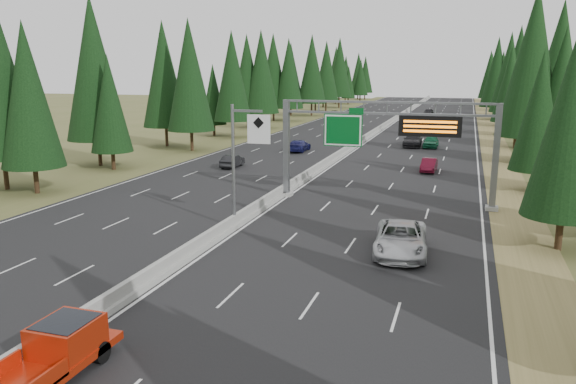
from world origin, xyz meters
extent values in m
cube|color=black|center=(0.00, 80.00, 0.04)|extent=(32.00, 260.00, 0.08)
cube|color=olive|center=(17.80, 80.00, 0.03)|extent=(3.60, 260.00, 0.06)
cube|color=#505728|center=(-17.80, 80.00, 0.03)|extent=(3.60, 260.00, 0.06)
cube|color=gray|center=(0.00, 80.00, 0.23)|extent=(0.70, 260.00, 0.30)
cube|color=gray|center=(0.00, 80.00, 0.63)|extent=(0.30, 260.00, 0.60)
cube|color=slate|center=(0.35, 35.00, 3.98)|extent=(0.45, 0.45, 7.80)
cube|color=gray|center=(0.35, 35.00, 0.23)|extent=(0.90, 0.90, 0.30)
cube|color=slate|center=(16.20, 35.00, 3.98)|extent=(0.45, 0.45, 7.80)
cube|color=gray|center=(16.20, 35.00, 0.23)|extent=(0.90, 0.90, 0.30)
cube|color=slate|center=(8.28, 35.00, 7.80)|extent=(15.85, 0.35, 0.16)
cube|color=slate|center=(8.28, 35.00, 6.96)|extent=(15.85, 0.35, 0.16)
cube|color=#054C19|center=(5.00, 34.75, 5.63)|extent=(3.00, 0.10, 2.50)
cube|color=silver|center=(5.00, 34.69, 5.63)|extent=(2.85, 0.02, 2.35)
cube|color=#054C19|center=(6.00, 34.75, 7.13)|extent=(1.10, 0.10, 0.45)
cube|color=black|center=(11.50, 34.70, 6.13)|extent=(4.50, 0.40, 1.50)
cube|color=orange|center=(11.50, 34.48, 6.48)|extent=(3.80, 0.02, 0.18)
cube|color=orange|center=(11.50, 34.48, 6.13)|extent=(3.80, 0.02, 0.18)
cube|color=orange|center=(11.50, 34.48, 5.78)|extent=(3.80, 0.02, 0.18)
cylinder|color=slate|center=(0.00, 25.00, 4.08)|extent=(0.20, 0.20, 8.00)
cube|color=gray|center=(0.00, 25.00, 0.18)|extent=(0.50, 0.50, 0.20)
cube|color=slate|center=(1.00, 25.00, 7.68)|extent=(2.00, 0.15, 0.15)
cube|color=silver|center=(1.80, 24.88, 6.58)|extent=(1.50, 0.06, 1.80)
cylinder|color=black|center=(19.53, 26.57, 1.01)|extent=(0.40, 0.40, 2.02)
cone|color=black|center=(19.53, 26.57, 7.33)|extent=(4.55, 4.55, 10.61)
cylinder|color=black|center=(19.71, 43.06, 0.95)|extent=(0.40, 0.40, 1.89)
cone|color=black|center=(19.71, 43.06, 6.87)|extent=(4.26, 4.26, 9.95)
cylinder|color=black|center=(20.38, 59.07, 1.52)|extent=(0.40, 0.40, 3.03)
cone|color=black|center=(20.38, 59.07, 11.00)|extent=(6.83, 6.83, 15.93)
cylinder|color=black|center=(23.34, 58.38, 1.17)|extent=(0.40, 0.40, 2.34)
cone|color=black|center=(23.34, 58.38, 8.48)|extent=(5.26, 5.26, 12.28)
cylinder|color=black|center=(20.27, 71.85, 0.98)|extent=(0.40, 0.40, 1.96)
cone|color=black|center=(20.27, 71.85, 7.10)|extent=(4.41, 4.41, 10.29)
cylinder|color=black|center=(24.77, 72.44, 1.51)|extent=(0.40, 0.40, 3.02)
cone|color=black|center=(24.77, 72.44, 10.96)|extent=(6.80, 6.80, 15.87)
cylinder|color=black|center=(20.00, 86.92, 1.11)|extent=(0.40, 0.40, 2.21)
cone|color=black|center=(20.00, 86.92, 8.03)|extent=(4.98, 4.98, 11.62)
cylinder|color=black|center=(23.08, 87.01, 0.92)|extent=(0.40, 0.40, 1.83)
cone|color=black|center=(23.08, 87.01, 6.65)|extent=(4.13, 4.13, 9.63)
cylinder|color=black|center=(20.67, 101.88, 1.35)|extent=(0.40, 0.40, 2.70)
cone|color=black|center=(20.67, 101.88, 9.78)|extent=(6.07, 6.07, 14.17)
cylinder|color=black|center=(24.70, 102.14, 1.32)|extent=(0.40, 0.40, 2.64)
cone|color=black|center=(24.70, 102.14, 9.58)|extent=(5.95, 5.95, 13.87)
cylinder|color=black|center=(19.23, 117.08, 1.35)|extent=(0.40, 0.40, 2.69)
cone|color=black|center=(19.23, 117.08, 9.77)|extent=(6.06, 6.06, 14.15)
cylinder|color=black|center=(23.18, 115.67, 1.52)|extent=(0.40, 0.40, 3.03)
cone|color=black|center=(23.18, 115.67, 10.99)|extent=(6.82, 6.82, 15.91)
cylinder|color=black|center=(20.28, 130.31, 0.92)|extent=(0.40, 0.40, 1.84)
cone|color=black|center=(20.28, 130.31, 6.69)|extent=(4.15, 4.15, 9.69)
cylinder|color=black|center=(24.27, 129.52, 1.29)|extent=(0.40, 0.40, 2.57)
cone|color=black|center=(24.27, 129.52, 9.33)|extent=(5.79, 5.79, 13.51)
cylinder|color=black|center=(20.03, 144.46, 0.91)|extent=(0.40, 0.40, 1.82)
cone|color=black|center=(20.03, 144.46, 6.59)|extent=(4.09, 4.09, 9.55)
cylinder|color=black|center=(23.20, 147.87, 0.95)|extent=(0.40, 0.40, 1.89)
cone|color=black|center=(23.20, 147.87, 6.86)|extent=(4.26, 4.26, 9.94)
cylinder|color=black|center=(19.23, 160.44, 1.24)|extent=(0.40, 0.40, 2.48)
cone|color=black|center=(19.23, 160.44, 9.00)|extent=(5.59, 5.59, 13.04)
cylinder|color=black|center=(24.40, 161.18, 1.38)|extent=(0.40, 0.40, 2.76)
cone|color=black|center=(24.40, 161.18, 10.02)|extent=(6.22, 6.22, 14.51)
cylinder|color=black|center=(20.70, 175.55, 0.98)|extent=(0.40, 0.40, 1.96)
cone|color=black|center=(20.70, 175.55, 7.11)|extent=(4.42, 4.42, 10.30)
cylinder|color=black|center=(24.75, 175.92, 1.40)|extent=(0.40, 0.40, 2.80)
cone|color=black|center=(24.75, 175.92, 10.14)|extent=(6.29, 6.29, 14.68)
cylinder|color=black|center=(20.52, 189.26, 1.24)|extent=(0.40, 0.40, 2.48)
cone|color=black|center=(20.52, 189.26, 8.99)|extent=(5.58, 5.58, 13.01)
cylinder|color=black|center=(24.00, 191.88, 1.31)|extent=(0.40, 0.40, 2.62)
cone|color=black|center=(24.00, 191.88, 9.50)|extent=(5.90, 5.90, 13.76)
cylinder|color=black|center=(-20.11, 29.93, 1.13)|extent=(0.40, 0.40, 2.26)
cone|color=black|center=(-20.11, 29.93, 8.20)|extent=(5.09, 5.09, 11.87)
cylinder|color=black|center=(-23.76, 30.46, 1.42)|extent=(0.40, 0.40, 2.83)
cylinder|color=black|center=(-20.78, 41.80, 0.94)|extent=(0.40, 0.40, 1.89)
cone|color=black|center=(-20.78, 41.80, 6.84)|extent=(4.24, 4.24, 9.90)
cylinder|color=black|center=(-23.63, 43.51, 1.43)|extent=(0.40, 0.40, 2.86)
cone|color=black|center=(-23.63, 43.51, 10.35)|extent=(6.42, 6.42, 14.99)
cylinder|color=black|center=(-19.33, 56.65, 1.32)|extent=(0.40, 0.40, 2.64)
cone|color=black|center=(-19.33, 56.65, 9.57)|extent=(5.94, 5.94, 13.86)
cylinder|color=black|center=(-24.79, 59.88, 1.33)|extent=(0.40, 0.40, 2.66)
cone|color=black|center=(-24.79, 59.88, 9.65)|extent=(5.99, 5.99, 13.98)
cylinder|color=black|center=(-20.09, 71.81, 1.28)|extent=(0.40, 0.40, 2.56)
cone|color=black|center=(-20.09, 71.81, 9.30)|extent=(5.77, 5.77, 13.46)
cylinder|color=black|center=(-23.95, 73.24, 0.89)|extent=(0.40, 0.40, 1.78)
cone|color=black|center=(-23.95, 73.24, 6.45)|extent=(4.01, 4.01, 9.35)
cylinder|color=black|center=(-20.65, 86.02, 1.36)|extent=(0.40, 0.40, 2.73)
cone|color=black|center=(-20.65, 86.02, 9.88)|extent=(6.13, 6.13, 14.31)
cylinder|color=black|center=(-23.41, 86.26, 1.31)|extent=(0.40, 0.40, 2.62)
cone|color=black|center=(-23.41, 86.26, 9.50)|extent=(5.90, 5.90, 13.76)
cylinder|color=black|center=(-20.42, 101.16, 1.31)|extent=(0.40, 0.40, 2.63)
cone|color=black|center=(-20.42, 101.16, 9.52)|extent=(5.91, 5.91, 13.79)
cylinder|color=black|center=(-23.84, 101.62, 1.39)|extent=(0.40, 0.40, 2.79)
cone|color=black|center=(-23.84, 101.62, 10.11)|extent=(6.27, 6.27, 14.64)
cylinder|color=black|center=(-19.62, 115.66, 1.44)|extent=(0.40, 0.40, 2.87)
cone|color=black|center=(-19.62, 115.66, 10.41)|extent=(6.46, 6.46, 15.08)
cylinder|color=black|center=(-24.38, 115.19, 1.29)|extent=(0.40, 0.40, 2.59)
cone|color=black|center=(-24.38, 115.19, 9.38)|extent=(5.82, 5.82, 13.59)
cylinder|color=black|center=(-19.76, 129.69, 1.38)|extent=(0.40, 0.40, 2.76)
cone|color=black|center=(-19.76, 129.69, 10.00)|extent=(6.21, 6.21, 14.48)
cylinder|color=black|center=(-23.05, 131.80, 1.07)|extent=(0.40, 0.40, 2.13)
cone|color=black|center=(-23.05, 131.80, 7.73)|extent=(4.80, 4.80, 11.20)
cylinder|color=black|center=(-19.78, 144.59, 1.50)|extent=(0.40, 0.40, 3.01)
cone|color=black|center=(-19.78, 144.59, 10.91)|extent=(6.77, 6.77, 15.80)
cylinder|color=black|center=(-24.55, 145.82, 0.92)|extent=(0.40, 0.40, 1.85)
cone|color=black|center=(-24.55, 145.82, 6.69)|extent=(4.15, 4.15, 9.69)
cylinder|color=black|center=(-20.81, 162.12, 0.92)|extent=(0.40, 0.40, 1.83)
cone|color=black|center=(-20.81, 162.12, 6.65)|extent=(4.13, 4.13, 9.63)
cylinder|color=black|center=(-24.77, 162.05, 1.38)|extent=(0.40, 0.40, 2.75)
cone|color=black|center=(-24.77, 162.05, 9.97)|extent=(6.19, 6.19, 14.44)
cylinder|color=black|center=(-19.54, 174.81, 1.10)|extent=(0.40, 0.40, 2.19)
cone|color=black|center=(-19.54, 174.81, 7.95)|extent=(4.93, 4.93, 11.51)
cylinder|color=black|center=(-24.28, 174.22, 1.18)|extent=(0.40, 0.40, 2.36)
cone|color=black|center=(-24.28, 174.22, 8.54)|extent=(5.30, 5.30, 12.37)
cylinder|color=black|center=(-20.80, 190.56, 1.19)|extent=(0.40, 0.40, 2.39)
cone|color=black|center=(-20.80, 190.56, 8.66)|extent=(5.37, 5.37, 12.54)
cylinder|color=black|center=(-23.47, 191.70, 1.30)|extent=(0.40, 0.40, 2.60)
cone|color=black|center=(-23.47, 191.70, 9.43)|extent=(5.85, 5.85, 13.66)
imported|color=#B9BABE|center=(10.95, 22.94, 0.93)|extent=(3.34, 6.35, 1.70)
cylinder|color=black|center=(0.68, 7.55, 0.47)|extent=(0.29, 0.77, 0.77)
cylinder|color=black|center=(2.32, 7.55, 0.47)|extent=(0.29, 0.77, 0.77)
cube|color=#A3200A|center=(1.50, 6.00, 0.61)|extent=(1.94, 5.42, 0.29)
cube|color=#A3200A|center=(1.50, 6.87, 1.29)|extent=(1.84, 2.13, 1.06)
cube|color=black|center=(1.50, 6.87, 1.58)|extent=(1.65, 1.84, 0.53)
imported|color=#17643F|center=(9.65, 68.71, 0.87)|extent=(1.93, 4.68, 1.59)
imported|color=maroon|center=(10.66, 50.12, 0.75)|extent=(1.54, 4.08, 1.33)
imported|color=black|center=(7.23, 69.13, 0.91)|extent=(2.44, 5.75, 1.65)
imported|color=silver|center=(5.37, 111.44, 0.75)|extent=(2.59, 4.99, 1.35)
imported|color=black|center=(5.59, 123.97, 0.87)|extent=(2.21, 4.74, 1.57)
imported|color=black|center=(-9.35, 46.43, 0.74)|extent=(1.52, 4.06, 1.32)
imported|color=#171850|center=(-6.04, 60.03, 0.81)|extent=(2.06, 5.04, 1.46)
imported|color=#BBBBBB|center=(-4.45, 75.43, 0.74)|extent=(1.80, 3.95, 1.31)
imported|color=black|center=(-13.87, 114.32, 0.77)|extent=(2.40, 4.99, 1.37)
camera|label=1|loc=(14.07, -7.66, 10.17)|focal=35.00mm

